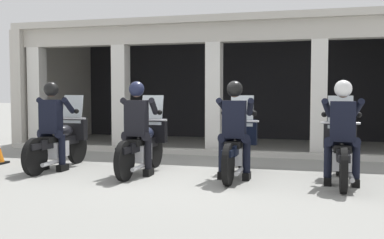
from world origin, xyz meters
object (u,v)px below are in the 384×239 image
(motorcycle_center_left, at_px, (144,144))
(police_officer_far_right, at_px, (342,123))
(motorcycle_far_right, at_px, (341,150))
(police_officer_center_left, at_px, (137,120))
(motorcycle_far_left, at_px, (61,141))
(police_officer_center_right, at_px, (235,121))
(motorcycle_center_right, at_px, (238,146))
(police_officer_far_left, at_px, (52,118))

(motorcycle_center_left, distance_m, police_officer_far_right, 3.33)
(motorcycle_far_right, bearing_deg, police_officer_center_left, -177.82)
(motorcycle_far_left, relative_size, police_officer_center_right, 1.29)
(motorcycle_center_right, bearing_deg, police_officer_far_right, -21.02)
(motorcycle_center_left, xyz_separation_m, motorcycle_far_right, (3.29, 0.01, 0.00))
(police_officer_far_right, bearing_deg, motorcycle_center_left, 172.32)
(motorcycle_far_left, xyz_separation_m, motorcycle_center_right, (3.29, 0.06, 0.00))
(police_officer_center_left, relative_size, police_officer_far_right, 1.00)
(police_officer_far_right, bearing_deg, police_officer_far_left, 176.81)
(motorcycle_far_left, relative_size, motorcycle_center_right, 1.00)
(motorcycle_center_left, xyz_separation_m, police_officer_center_right, (1.64, -0.19, 0.44))
(police_officer_far_left, bearing_deg, motorcycle_center_left, 8.50)
(police_officer_far_left, bearing_deg, motorcycle_far_right, 2.86)
(motorcycle_center_left, height_order, motorcycle_center_right, same)
(motorcycle_far_left, distance_m, police_officer_far_left, 0.52)
(motorcycle_far_left, xyz_separation_m, motorcycle_center_left, (1.64, -0.03, 0.00))
(police_officer_center_left, distance_m, police_officer_center_right, 1.65)
(motorcycle_far_left, distance_m, motorcycle_center_left, 1.64)
(police_officer_center_left, xyz_separation_m, motorcycle_center_right, (1.64, 0.37, -0.44))
(motorcycle_center_left, relative_size, motorcycle_far_right, 1.00)
(police_officer_far_left, distance_m, motorcycle_center_left, 1.72)
(motorcycle_center_right, relative_size, police_officer_center_right, 1.29)
(motorcycle_center_left, bearing_deg, police_officer_center_left, -96.75)
(motorcycle_far_right, xyz_separation_m, police_officer_far_right, (-0.00, -0.28, 0.44))
(motorcycle_center_left, height_order, police_officer_center_left, police_officer_center_left)
(police_officer_far_left, xyz_separation_m, police_officer_center_right, (3.29, 0.06, 0.00))
(police_officer_far_left, xyz_separation_m, motorcycle_far_right, (4.93, 0.26, -0.44))
(motorcycle_far_right, bearing_deg, police_officer_center_right, -175.89)
(police_officer_far_left, distance_m, police_officer_center_right, 3.29)
(motorcycle_far_left, height_order, police_officer_far_left, police_officer_far_left)
(motorcycle_center_right, distance_m, motorcycle_far_right, 1.65)
(motorcycle_far_left, height_order, police_officer_center_left, police_officer_center_left)
(motorcycle_far_left, distance_m, motorcycle_far_right, 4.93)
(motorcycle_far_left, relative_size, police_officer_far_left, 1.29)
(motorcycle_far_right, bearing_deg, police_officer_far_right, -93.14)
(motorcycle_center_left, distance_m, police_officer_center_left, 0.52)
(police_officer_center_right, bearing_deg, police_officer_far_left, 172.49)
(police_officer_far_left, height_order, police_officer_far_right, same)
(motorcycle_center_left, height_order, police_officer_far_right, police_officer_far_right)
(police_officer_far_left, bearing_deg, police_officer_center_left, -1.31)
(motorcycle_far_left, xyz_separation_m, motorcycle_far_right, (4.93, -0.03, 0.00))
(police_officer_far_left, relative_size, motorcycle_center_right, 0.78)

